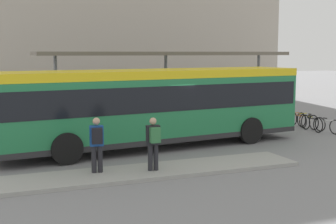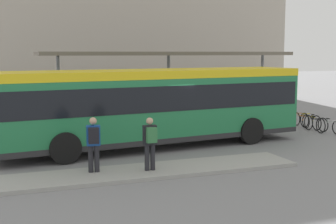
{
  "view_description": "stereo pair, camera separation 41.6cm",
  "coord_description": "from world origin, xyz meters",
  "px_view_note": "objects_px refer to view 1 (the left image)",
  "views": [
    {
      "loc": [
        -6.17,
        -16.84,
        3.67
      ],
      "look_at": [
        0.61,
        0.0,
        1.36
      ],
      "focal_mm": 50.0,
      "sensor_mm": 36.0,
      "label": 1
    },
    {
      "loc": [
        -5.78,
        -16.99,
        3.67
      ],
      "look_at": [
        0.61,
        0.0,
        1.36
      ],
      "focal_mm": 50.0,
      "sensor_mm": 36.0,
      "label": 2
    }
  ],
  "objects_px": {
    "potted_planter_far_side": "(114,120)",
    "bicycle_orange": "(298,119)",
    "bicycle_white": "(327,125)",
    "bicycle_yellow": "(307,121)",
    "bicycle_black": "(312,123)",
    "pedestrian_companion": "(97,141)",
    "potted_planter_near_shelter": "(208,113)",
    "pedestrian_waiting": "(153,140)",
    "city_bus": "(154,102)"
  },
  "relations": [
    {
      "from": "bicycle_black",
      "to": "potted_planter_far_side",
      "type": "height_order",
      "value": "potted_planter_far_side"
    },
    {
      "from": "city_bus",
      "to": "bicycle_yellow",
      "type": "distance_m",
      "value": 8.77
    },
    {
      "from": "city_bus",
      "to": "pedestrian_companion",
      "type": "height_order",
      "value": "city_bus"
    },
    {
      "from": "city_bus",
      "to": "potted_planter_near_shelter",
      "type": "xyz_separation_m",
      "value": [
        4.24,
        3.73,
        -1.08
      ]
    },
    {
      "from": "bicycle_black",
      "to": "potted_planter_near_shelter",
      "type": "relative_size",
      "value": 1.3
    },
    {
      "from": "bicycle_black",
      "to": "bicycle_orange",
      "type": "distance_m",
      "value": 1.42
    },
    {
      "from": "pedestrian_companion",
      "to": "potted_planter_far_side",
      "type": "distance_m",
      "value": 7.73
    },
    {
      "from": "bicycle_orange",
      "to": "potted_planter_far_side",
      "type": "distance_m",
      "value": 9.21
    },
    {
      "from": "potted_planter_near_shelter",
      "to": "bicycle_yellow",
      "type": "bearing_deg",
      "value": -27.57
    },
    {
      "from": "pedestrian_companion",
      "to": "pedestrian_waiting",
      "type": "bearing_deg",
      "value": -94.37
    },
    {
      "from": "pedestrian_waiting",
      "to": "bicycle_orange",
      "type": "relative_size",
      "value": 1.02
    },
    {
      "from": "pedestrian_waiting",
      "to": "bicycle_orange",
      "type": "bearing_deg",
      "value": -56.98
    },
    {
      "from": "bicycle_orange",
      "to": "bicycle_white",
      "type": "bearing_deg",
      "value": -171.46
    },
    {
      "from": "bicycle_yellow",
      "to": "potted_planter_near_shelter",
      "type": "xyz_separation_m",
      "value": [
        -4.29,
        2.24,
        0.31
      ]
    },
    {
      "from": "city_bus",
      "to": "bicycle_black",
      "type": "xyz_separation_m",
      "value": [
        8.22,
        0.8,
        -1.4
      ]
    },
    {
      "from": "pedestrian_waiting",
      "to": "bicycle_white",
      "type": "distance_m",
      "value": 10.76
    },
    {
      "from": "bicycle_white",
      "to": "potted_planter_far_side",
      "type": "height_order",
      "value": "potted_planter_far_side"
    },
    {
      "from": "bicycle_white",
      "to": "bicycle_yellow",
      "type": "bearing_deg",
      "value": 176.72
    },
    {
      "from": "potted_planter_near_shelter",
      "to": "potted_planter_far_side",
      "type": "distance_m",
      "value": 4.79
    },
    {
      "from": "bicycle_black",
      "to": "pedestrian_companion",
      "type": "bearing_deg",
      "value": -65.67
    },
    {
      "from": "potted_planter_near_shelter",
      "to": "city_bus",
      "type": "bearing_deg",
      "value": -138.59
    },
    {
      "from": "bicycle_white",
      "to": "bicycle_yellow",
      "type": "distance_m",
      "value": 1.39
    },
    {
      "from": "bicycle_orange",
      "to": "bicycle_black",
      "type": "bearing_deg",
      "value": 175.7
    },
    {
      "from": "potted_planter_far_side",
      "to": "bicycle_orange",
      "type": "bearing_deg",
      "value": -10.17
    },
    {
      "from": "pedestrian_companion",
      "to": "potted_planter_near_shelter",
      "type": "height_order",
      "value": "pedestrian_companion"
    },
    {
      "from": "pedestrian_waiting",
      "to": "bicycle_black",
      "type": "bearing_deg",
      "value": -62.55
    },
    {
      "from": "bicycle_black",
      "to": "potted_planter_near_shelter",
      "type": "distance_m",
      "value": 4.96
    },
    {
      "from": "city_bus",
      "to": "bicycle_white",
      "type": "xyz_separation_m",
      "value": [
        8.55,
        0.1,
        -1.42
      ]
    },
    {
      "from": "pedestrian_companion",
      "to": "bicycle_black",
      "type": "distance_m",
      "value": 12.09
    },
    {
      "from": "pedestrian_waiting",
      "to": "potted_planter_far_side",
      "type": "bearing_deg",
      "value": -4.8
    },
    {
      "from": "bicycle_black",
      "to": "bicycle_orange",
      "type": "xyz_separation_m",
      "value": [
        0.28,
        1.39,
        -0.02
      ]
    },
    {
      "from": "pedestrian_companion",
      "to": "potted_planter_far_side",
      "type": "xyz_separation_m",
      "value": [
        2.51,
        7.29,
        -0.47
      ]
    },
    {
      "from": "bicycle_orange",
      "to": "bicycle_yellow",
      "type": "bearing_deg",
      "value": -170.93
    },
    {
      "from": "potted_planter_near_shelter",
      "to": "pedestrian_waiting",
      "type": "bearing_deg",
      "value": -126.68
    },
    {
      "from": "pedestrian_waiting",
      "to": "bicycle_yellow",
      "type": "relative_size",
      "value": 0.94
    },
    {
      "from": "pedestrian_waiting",
      "to": "pedestrian_companion",
      "type": "relative_size",
      "value": 0.98
    },
    {
      "from": "potted_planter_near_shelter",
      "to": "potted_planter_far_side",
      "type": "relative_size",
      "value": 1.13
    },
    {
      "from": "bicycle_white",
      "to": "bicycle_black",
      "type": "distance_m",
      "value": 0.77
    },
    {
      "from": "pedestrian_companion",
      "to": "bicycle_yellow",
      "type": "height_order",
      "value": "pedestrian_companion"
    },
    {
      "from": "pedestrian_waiting",
      "to": "potted_planter_far_side",
      "type": "relative_size",
      "value": 1.4
    },
    {
      "from": "potted_planter_far_side",
      "to": "bicycle_black",
      "type": "bearing_deg",
      "value": -18.95
    },
    {
      "from": "city_bus",
      "to": "bicycle_yellow",
      "type": "bearing_deg",
      "value": 3.6
    },
    {
      "from": "city_bus",
      "to": "bicycle_black",
      "type": "relative_size",
      "value": 7.37
    },
    {
      "from": "bicycle_yellow",
      "to": "potted_planter_far_side",
      "type": "bearing_deg",
      "value": 78.43
    },
    {
      "from": "city_bus",
      "to": "bicycle_white",
      "type": "distance_m",
      "value": 8.67
    },
    {
      "from": "bicycle_white",
      "to": "bicycle_black",
      "type": "xyz_separation_m",
      "value": [
        -0.33,
        0.69,
        0.02
      ]
    },
    {
      "from": "city_bus",
      "to": "pedestrian_waiting",
      "type": "bearing_deg",
      "value": -116.56
    },
    {
      "from": "bicycle_yellow",
      "to": "potted_planter_far_side",
      "type": "distance_m",
      "value": 9.37
    },
    {
      "from": "bicycle_white",
      "to": "potted_planter_far_side",
      "type": "relative_size",
      "value": 1.38
    },
    {
      "from": "city_bus",
      "to": "pedestrian_waiting",
      "type": "xyz_separation_m",
      "value": [
        -1.42,
        -3.86,
        -0.72
      ]
    }
  ]
}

